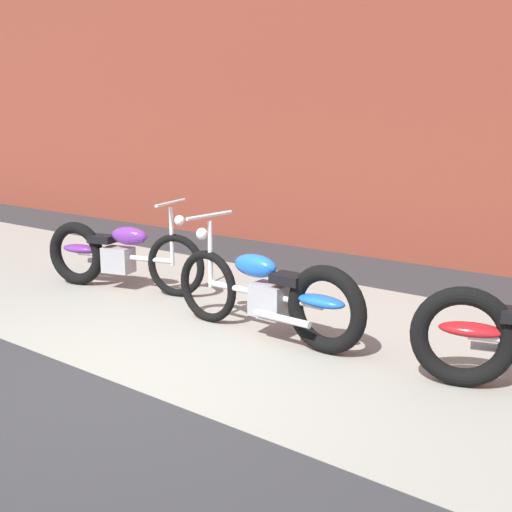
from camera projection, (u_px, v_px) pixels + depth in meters
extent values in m
plane|color=#2D2D30|center=(114.00, 382.00, 4.50)|extent=(80.00, 80.00, 0.00)
cube|color=gray|center=(261.00, 322.00, 5.85)|extent=(36.00, 3.50, 0.01)
cube|color=brown|center=(426.00, 33.00, 7.90)|extent=(36.00, 0.50, 5.87)
torus|color=black|center=(176.00, 265.00, 6.64)|extent=(0.68, 0.25, 0.68)
torus|color=black|center=(76.00, 253.00, 7.12)|extent=(0.74, 0.31, 0.73)
cylinder|color=silver|center=(124.00, 257.00, 6.88)|extent=(1.21, 0.37, 0.06)
cube|color=#99999E|center=(118.00, 260.00, 6.91)|extent=(0.37, 0.30, 0.28)
ellipsoid|color=#6B2D93|center=(129.00, 236.00, 6.79)|extent=(0.47, 0.30, 0.20)
ellipsoid|color=#6B2D93|center=(80.00, 249.00, 7.09)|extent=(0.47, 0.29, 0.10)
cube|color=black|center=(102.00, 239.00, 6.94)|extent=(0.32, 0.27, 0.08)
cylinder|color=silver|center=(172.00, 237.00, 6.59)|extent=(0.05, 0.05, 0.62)
cylinder|color=silver|center=(171.00, 203.00, 6.51)|extent=(0.18, 0.57, 0.03)
sphere|color=white|center=(180.00, 220.00, 6.51)|extent=(0.11, 0.11, 0.11)
cylinder|color=silver|center=(109.00, 262.00, 7.16)|extent=(0.55, 0.20, 0.06)
torus|color=black|center=(208.00, 286.00, 5.80)|extent=(0.68, 0.09, 0.68)
torus|color=black|center=(326.00, 310.00, 5.00)|extent=(0.73, 0.14, 0.73)
cylinder|color=silver|center=(262.00, 294.00, 5.39)|extent=(1.24, 0.08, 0.06)
cube|color=#99999E|center=(270.00, 300.00, 5.35)|extent=(0.32, 0.23, 0.28)
ellipsoid|color=blue|center=(255.00, 266.00, 5.39)|extent=(0.44, 0.20, 0.20)
ellipsoid|color=blue|center=(321.00, 301.00, 5.01)|extent=(0.44, 0.19, 0.10)
cube|color=black|center=(289.00, 279.00, 5.18)|extent=(0.28, 0.21, 0.08)
cylinder|color=silver|center=(210.00, 254.00, 5.71)|extent=(0.04, 0.04, 0.62)
cylinder|color=silver|center=(210.00, 215.00, 5.63)|extent=(0.04, 0.58, 0.03)
sphere|color=white|center=(202.00, 234.00, 5.73)|extent=(0.11, 0.11, 0.11)
cylinder|color=silver|center=(282.00, 319.00, 5.11)|extent=(0.55, 0.07, 0.06)
torus|color=black|center=(463.00, 337.00, 4.36)|extent=(0.73, 0.35, 0.73)
ellipsoid|color=red|center=(471.00, 330.00, 4.33)|extent=(0.47, 0.31, 0.10)
cylinder|color=silver|center=(512.00, 350.00, 4.41)|extent=(0.54, 0.22, 0.06)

